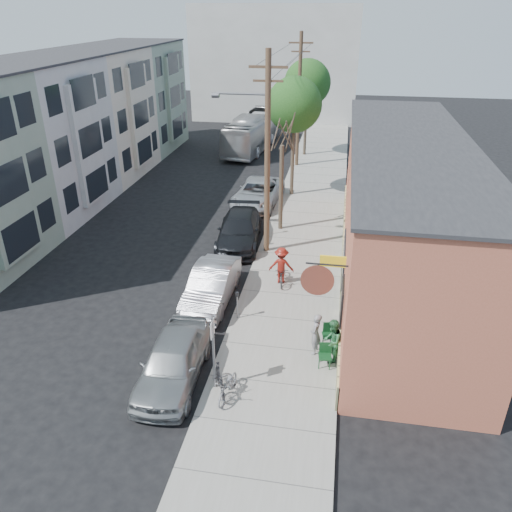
% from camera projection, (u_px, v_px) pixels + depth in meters
% --- Properties ---
extents(ground, '(120.00, 120.00, 0.00)m').
position_uv_depth(ground, '(188.00, 312.00, 21.53)').
color(ground, black).
extents(sidewalk, '(4.50, 58.00, 0.15)m').
position_uv_depth(sidewalk, '(307.00, 220.00, 30.52)').
color(sidewalk, gray).
rests_on(sidewalk, ground).
extents(cafe_building, '(6.60, 20.20, 6.61)m').
position_uv_depth(cafe_building, '(402.00, 212.00, 23.06)').
color(cafe_building, '#AE5940').
rests_on(cafe_building, ground).
extents(apartment_row, '(6.30, 32.00, 9.00)m').
position_uv_depth(apartment_row, '(75.00, 127.00, 33.62)').
color(apartment_row, gray).
rests_on(apartment_row, ground).
extents(end_cap_building, '(18.00, 8.00, 12.00)m').
position_uv_depth(end_cap_building, '(276.00, 63.00, 56.06)').
color(end_cap_building, '#B9B8B3').
rests_on(end_cap_building, ground).
extents(sign_post, '(0.07, 0.45, 2.80)m').
position_uv_depth(sign_post, '(213.00, 347.00, 16.35)').
color(sign_post, slate).
rests_on(sign_post, sidewalk).
extents(parking_meter_near, '(0.14, 0.14, 1.24)m').
position_uv_depth(parking_meter_near, '(237.00, 301.00, 20.49)').
color(parking_meter_near, slate).
rests_on(parking_meter_near, sidewalk).
extents(parking_meter_far, '(0.14, 0.14, 1.24)m').
position_uv_depth(parking_meter_far, '(268.00, 221.00, 28.04)').
color(parking_meter_far, slate).
rests_on(parking_meter_far, sidewalk).
extents(utility_pole_near, '(3.57, 0.28, 10.00)m').
position_uv_depth(utility_pole_near, '(266.00, 153.00, 24.26)').
color(utility_pole_near, '#503A28').
rests_on(utility_pole_near, sidewalk).
extents(utility_pole_far, '(1.80, 0.28, 10.00)m').
position_uv_depth(utility_pole_far, '(299.00, 99.00, 38.44)').
color(utility_pole_far, '#503A28').
rests_on(utility_pole_far, sidewalk).
extents(tree_bare, '(0.24, 0.24, 4.90)m').
position_uv_depth(tree_bare, '(281.00, 188.00, 28.11)').
color(tree_bare, '#44392C').
rests_on(tree_bare, sidewalk).
extents(tree_leafy_mid, '(3.54, 3.54, 7.77)m').
position_uv_depth(tree_leafy_mid, '(294.00, 105.00, 31.83)').
color(tree_leafy_mid, '#44392C').
rests_on(tree_leafy_mid, sidewalk).
extents(tree_leafy_far, '(3.83, 3.83, 7.87)m').
position_uv_depth(tree_leafy_far, '(307.00, 83.00, 40.95)').
color(tree_leafy_far, '#44392C').
rests_on(tree_leafy_far, sidewalk).
extents(patio_chair_a, '(0.59, 0.59, 0.88)m').
position_uv_depth(patio_chair_a, '(328.00, 335.00, 19.03)').
color(patio_chair_a, '#103B1B').
rests_on(patio_chair_a, sidewalk).
extents(patio_chair_b, '(0.56, 0.56, 0.88)m').
position_uv_depth(patio_chair_b, '(325.00, 356.00, 17.89)').
color(patio_chair_b, '#103B1B').
rests_on(patio_chair_b, sidewalk).
extents(patron_grey, '(0.47, 0.65, 1.66)m').
position_uv_depth(patron_grey, '(315.00, 334.00, 18.44)').
color(patron_grey, slate).
rests_on(patron_grey, sidewalk).
extents(patron_green, '(0.79, 0.94, 1.72)m').
position_uv_depth(patron_green, '(332.00, 341.00, 18.01)').
color(patron_green, '#2B6D3E').
rests_on(patron_green, sidewalk).
extents(cyclist, '(1.17, 0.68, 1.80)m').
position_uv_depth(cyclist, '(281.00, 265.00, 23.13)').
color(cyclist, maroon).
rests_on(cyclist, sidewalk).
extents(cyclist_bike, '(0.87, 1.78, 0.90)m').
position_uv_depth(cyclist_bike, '(281.00, 274.00, 23.33)').
color(cyclist_bike, black).
rests_on(cyclist_bike, sidewalk).
extents(parked_bike_a, '(1.05, 1.65, 0.96)m').
position_uv_depth(parked_bike_a, '(220.00, 379.00, 16.72)').
color(parked_bike_a, black).
rests_on(parked_bike_a, sidewalk).
extents(parked_bike_b, '(0.78, 1.64, 0.83)m').
position_uv_depth(parked_bike_b, '(228.00, 386.00, 16.51)').
color(parked_bike_b, slate).
rests_on(parked_bike_b, sidewalk).
extents(car_0, '(2.12, 4.88, 1.64)m').
position_uv_depth(car_0, '(173.00, 361.00, 17.27)').
color(car_0, gray).
rests_on(car_0, ground).
extents(car_1, '(1.76, 4.87, 1.60)m').
position_uv_depth(car_1, '(211.00, 286.00, 21.97)').
color(car_1, '#9FA0A7').
rests_on(car_1, ground).
extents(car_2, '(2.73, 5.67, 1.59)m').
position_uv_depth(car_2, '(239.00, 230.00, 27.36)').
color(car_2, black).
rests_on(car_2, ground).
extents(car_3, '(3.07, 5.90, 1.59)m').
position_uv_depth(car_3, '(258.00, 193.00, 32.74)').
color(car_3, '#B5B9BD').
rests_on(car_3, ground).
extents(bus, '(3.76, 11.39, 3.11)m').
position_uv_depth(bus, '(253.00, 132.00, 45.17)').
color(bus, silver).
rests_on(bus, ground).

